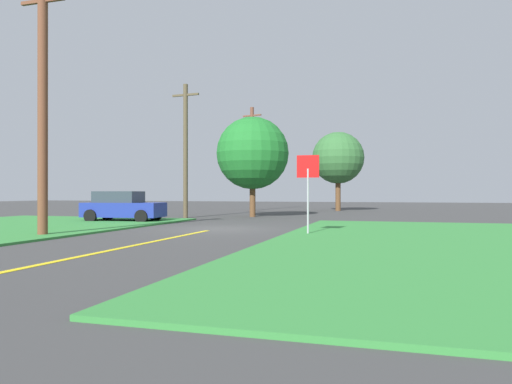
# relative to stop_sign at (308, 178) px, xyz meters

# --- Properties ---
(ground_plane) EXTENTS (120.00, 120.00, 0.00)m
(ground_plane) POSITION_rel_stop_sign_xyz_m (-4.30, 1.96, -2.07)
(ground_plane) COLOR #3B3B3B
(grass_verge_right) EXTENTS (12.00, 20.00, 0.08)m
(grass_verge_right) POSITION_rel_stop_sign_xyz_m (5.23, -2.04, -2.03)
(grass_verge_right) COLOR #327F37
(grass_verge_right) RESTS_ON ground
(lane_stripe_center) EXTENTS (0.20, 14.00, 0.01)m
(lane_stripe_center) POSITION_rel_stop_sign_xyz_m (-4.30, -6.04, -2.06)
(lane_stripe_center) COLOR yellow
(lane_stripe_center) RESTS_ON ground
(stop_sign) EXTENTS (0.81, 0.07, 2.90)m
(stop_sign) POSITION_rel_stop_sign_xyz_m (0.00, 0.00, 0.00)
(stop_sign) COLOR #9EA0A8
(stop_sign) RESTS_ON ground
(parked_car_near_building) EXTENTS (4.30, 2.35, 1.62)m
(parked_car_near_building) POSITION_rel_stop_sign_xyz_m (-10.88, 5.20, -1.26)
(parked_car_near_building) COLOR navy
(parked_car_near_building) RESTS_ON ground
(utility_pole_near) EXTENTS (1.80, 0.34, 9.05)m
(utility_pole_near) POSITION_rel_stop_sign_xyz_m (-8.93, -3.00, 2.55)
(utility_pole_near) COLOR brown
(utility_pole_near) RESTS_ON ground
(utility_pole_mid) EXTENTS (1.80, 0.28, 8.20)m
(utility_pole_mid) POSITION_rel_stop_sign_xyz_m (-9.28, 9.66, 2.17)
(utility_pole_mid) COLOR brown
(utility_pole_mid) RESTS_ON ground
(utility_pole_far) EXTENTS (1.78, 0.54, 8.97)m
(utility_pole_far) POSITION_rel_stop_sign_xyz_m (-8.84, 22.31, 2.52)
(utility_pole_far) COLOR brown
(utility_pole_far) RESTS_ON ground
(oak_tree_left) EXTENTS (4.63, 4.63, 6.40)m
(oak_tree_left) POSITION_rel_stop_sign_xyz_m (-5.71, 12.04, 2.01)
(oak_tree_left) COLOR brown
(oak_tree_left) RESTS_ON ground
(pine_tree_center) EXTENTS (4.41, 4.41, 6.73)m
(pine_tree_center) POSITION_rel_stop_sign_xyz_m (-1.59, 23.70, 2.44)
(pine_tree_center) COLOR brown
(pine_tree_center) RESTS_ON ground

